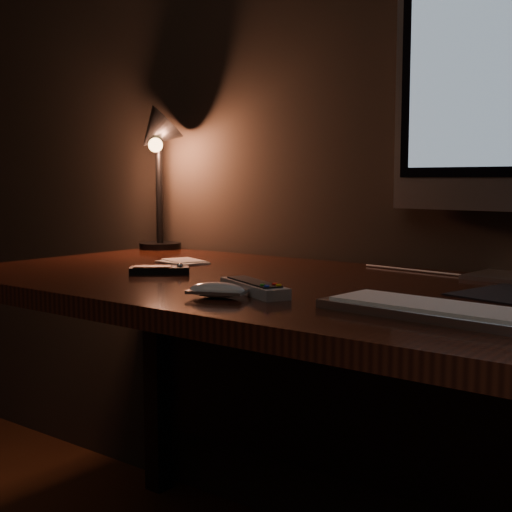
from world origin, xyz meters
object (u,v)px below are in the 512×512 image
Objects in this scene: keyboard at (475,315)px; tv_remote at (254,287)px; mouse at (217,292)px; media_remote at (160,270)px; desk at (320,340)px; desk_lamp at (156,154)px.

tv_remote is at bearing -176.16° from keyboard.
mouse is 0.51× the size of tv_remote.
media_remote is (-0.75, 0.09, -0.00)m from keyboard.
keyboard is 2.45× the size of tv_remote.
desk is 0.85m from desk_lamp.
keyboard is 4.77× the size of mouse.
media_remote is 0.65× the size of tv_remote.
keyboard is at bearing -7.68° from desk_lamp.
tv_remote is at bearing -89.87° from desk.
tv_remote is 0.89m from desk_lamp.
tv_remote is at bearing 53.92° from mouse.
tv_remote reaches higher than keyboard.
keyboard is 1.25m from desk_lamp.
media_remote reaches higher than desk.
desk_lamp is at bearing 120.87° from mouse.
keyboard is (0.42, -0.23, 0.14)m from desk.
desk_lamp reaches higher than tv_remote.
desk_lamp is at bearing 173.23° from tv_remote.
desk_lamp is (-0.71, 0.23, 0.41)m from desk.
media_remote is 0.34m from tv_remote.
mouse is at bearing -93.74° from desk.
desk_lamp reaches higher than desk.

